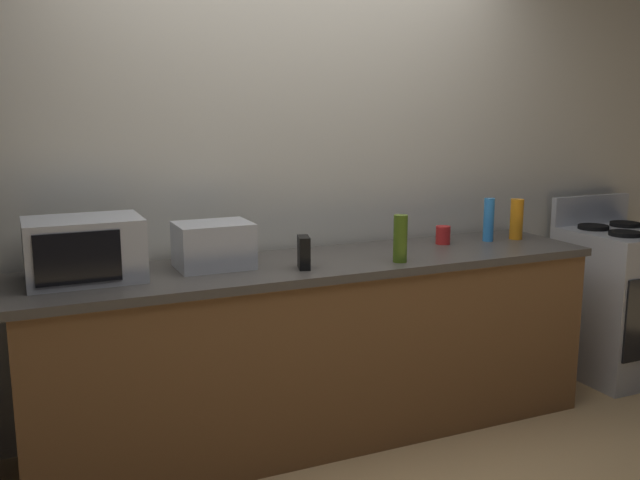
{
  "coord_description": "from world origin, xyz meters",
  "views": [
    {
      "loc": [
        -1.36,
        -2.64,
        1.64
      ],
      "look_at": [
        0.0,
        0.4,
        1.0
      ],
      "focal_mm": 39.51,
      "sensor_mm": 36.0,
      "label": 1
    }
  ],
  "objects_px": {
    "bottle_spray_cleaner": "(489,220)",
    "mug_red": "(443,235)",
    "toaster_oven": "(214,245)",
    "cordless_phone": "(304,252)",
    "bottle_dish_soap": "(517,219)",
    "stove_range": "(619,301)",
    "microwave": "(84,250)",
    "bottle_olive_oil": "(400,239)"
  },
  "relations": [
    {
      "from": "bottle_olive_oil",
      "to": "mug_red",
      "type": "xyz_separation_m",
      "value": [
        0.44,
        0.29,
        -0.07
      ]
    },
    {
      "from": "bottle_dish_soap",
      "to": "mug_red",
      "type": "distance_m",
      "value": 0.46
    },
    {
      "from": "cordless_phone",
      "to": "mug_red",
      "type": "relative_size",
      "value": 1.55
    },
    {
      "from": "cordless_phone",
      "to": "bottle_spray_cleaner",
      "type": "relative_size",
      "value": 0.63
    },
    {
      "from": "stove_range",
      "to": "cordless_phone",
      "type": "distance_m",
      "value": 2.2
    },
    {
      "from": "bottle_olive_oil",
      "to": "mug_red",
      "type": "height_order",
      "value": "bottle_olive_oil"
    },
    {
      "from": "bottle_dish_soap",
      "to": "mug_red",
      "type": "height_order",
      "value": "bottle_dish_soap"
    },
    {
      "from": "bottle_olive_oil",
      "to": "cordless_phone",
      "type": "bearing_deg",
      "value": 172.54
    },
    {
      "from": "bottle_olive_oil",
      "to": "bottle_spray_cleaner",
      "type": "height_order",
      "value": "bottle_spray_cleaner"
    },
    {
      "from": "microwave",
      "to": "toaster_oven",
      "type": "relative_size",
      "value": 1.41
    },
    {
      "from": "toaster_oven",
      "to": "microwave",
      "type": "bearing_deg",
      "value": -178.77
    },
    {
      "from": "microwave",
      "to": "bottle_dish_soap",
      "type": "xyz_separation_m",
      "value": [
        2.31,
        0.01,
        -0.02
      ]
    },
    {
      "from": "stove_range",
      "to": "toaster_oven",
      "type": "bearing_deg",
      "value": 178.63
    },
    {
      "from": "microwave",
      "to": "bottle_olive_oil",
      "type": "height_order",
      "value": "microwave"
    },
    {
      "from": "bottle_dish_soap",
      "to": "toaster_oven",
      "type": "bearing_deg",
      "value": 179.86
    },
    {
      "from": "bottle_dish_soap",
      "to": "stove_range",
      "type": "bearing_deg",
      "value": -4.15
    },
    {
      "from": "toaster_oven",
      "to": "bottle_olive_oil",
      "type": "distance_m",
      "value": 0.88
    },
    {
      "from": "stove_range",
      "to": "mug_red",
      "type": "height_order",
      "value": "stove_range"
    },
    {
      "from": "bottle_olive_oil",
      "to": "mug_red",
      "type": "distance_m",
      "value": 0.53
    },
    {
      "from": "toaster_oven",
      "to": "bottle_olive_oil",
      "type": "height_order",
      "value": "bottle_olive_oil"
    },
    {
      "from": "stove_range",
      "to": "bottle_spray_cleaner",
      "type": "height_order",
      "value": "bottle_spray_cleaner"
    },
    {
      "from": "cordless_phone",
      "to": "mug_red",
      "type": "bearing_deg",
      "value": 30.2
    },
    {
      "from": "bottle_dish_soap",
      "to": "bottle_olive_oil",
      "type": "bearing_deg",
      "value": -164.63
    },
    {
      "from": "toaster_oven",
      "to": "cordless_phone",
      "type": "height_order",
      "value": "toaster_oven"
    },
    {
      "from": "mug_red",
      "to": "bottle_spray_cleaner",
      "type": "bearing_deg",
      "value": -6.95
    },
    {
      "from": "stove_range",
      "to": "toaster_oven",
      "type": "xyz_separation_m",
      "value": [
        -2.51,
        0.06,
        0.54
      ]
    },
    {
      "from": "bottle_spray_cleaner",
      "to": "mug_red",
      "type": "distance_m",
      "value": 0.28
    },
    {
      "from": "cordless_phone",
      "to": "mug_red",
      "type": "height_order",
      "value": "cordless_phone"
    },
    {
      "from": "stove_range",
      "to": "microwave",
      "type": "bearing_deg",
      "value": 179.11
    },
    {
      "from": "microwave",
      "to": "cordless_phone",
      "type": "xyz_separation_m",
      "value": [
        0.94,
        -0.18,
        -0.06
      ]
    },
    {
      "from": "mug_red",
      "to": "bottle_olive_oil",
      "type": "bearing_deg",
      "value": -146.35
    },
    {
      "from": "microwave",
      "to": "mug_red",
      "type": "bearing_deg",
      "value": 1.73
    },
    {
      "from": "stove_range",
      "to": "bottle_spray_cleaner",
      "type": "relative_size",
      "value": 4.53
    },
    {
      "from": "stove_range",
      "to": "toaster_oven",
      "type": "relative_size",
      "value": 3.18
    },
    {
      "from": "bottle_olive_oil",
      "to": "bottle_dish_soap",
      "type": "distance_m",
      "value": 0.93
    },
    {
      "from": "cordless_phone",
      "to": "bottle_dish_soap",
      "type": "relative_size",
      "value": 0.67
    },
    {
      "from": "mug_red",
      "to": "cordless_phone",
      "type": "bearing_deg",
      "value": -165.77
    },
    {
      "from": "microwave",
      "to": "bottle_dish_soap",
      "type": "height_order",
      "value": "microwave"
    },
    {
      "from": "stove_range",
      "to": "bottle_dish_soap",
      "type": "height_order",
      "value": "bottle_dish_soap"
    },
    {
      "from": "bottle_dish_soap",
      "to": "mug_red",
      "type": "bearing_deg",
      "value": 173.95
    },
    {
      "from": "bottle_spray_cleaner",
      "to": "mug_red",
      "type": "height_order",
      "value": "bottle_spray_cleaner"
    },
    {
      "from": "toaster_oven",
      "to": "cordless_phone",
      "type": "relative_size",
      "value": 2.27
    }
  ]
}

